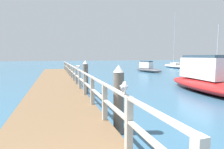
# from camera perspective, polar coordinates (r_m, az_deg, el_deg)

# --- Properties ---
(pier_deck) EXTENTS (2.53, 23.93, 0.41)m
(pier_deck) POSITION_cam_1_polar(r_m,az_deg,el_deg) (12.52, -17.54, -2.98)
(pier_deck) COLOR brown
(pier_deck) RESTS_ON ground_plane
(pier_railing) EXTENTS (0.12, 22.45, 0.96)m
(pier_railing) POSITION_cam_1_polar(r_m,az_deg,el_deg) (12.48, -12.22, 0.86)
(pier_railing) COLOR #B2ADA3
(pier_railing) RESTS_ON pier_deck
(dock_piling_near) EXTENTS (0.29, 0.29, 1.86)m
(dock_piling_near) POSITION_cam_1_polar(r_m,az_deg,el_deg) (4.79, 2.14, -7.87)
(dock_piling_near) COLOR #6B6056
(dock_piling_near) RESTS_ON ground_plane
(dock_piling_far) EXTENTS (0.29, 0.29, 1.86)m
(dock_piling_far) POSITION_cam_1_polar(r_m,az_deg,el_deg) (9.87, -8.45, -0.80)
(dock_piling_far) COLOR #6B6056
(dock_piling_far) RESTS_ON ground_plane
(seagull_foreground) EXTENTS (0.26, 0.45, 0.21)m
(seagull_foreground) POSITION_cam_1_polar(r_m,az_deg,el_deg) (3.33, 3.89, -3.96)
(seagull_foreground) COLOR white
(seagull_foreground) RESTS_ON pier_railing
(seagull_background) EXTENTS (0.30, 0.42, 0.21)m
(seagull_background) POSITION_cam_1_polar(r_m,az_deg,el_deg) (10.03, -10.86, 2.54)
(seagull_background) COLOR white
(seagull_background) RESTS_ON pier_railing
(boat_1) EXTENTS (3.40, 5.80, 5.69)m
(boat_1) POSITION_cam_1_polar(r_m,az_deg,el_deg) (23.90, 31.09, 0.84)
(boat_1) COLOR white
(boat_1) RESTS_ON ground_plane
(boat_2) EXTENTS (4.10, 7.60, 9.87)m
(boat_2) POSITION_cam_1_polar(r_m,az_deg,el_deg) (34.46, 19.37, 2.73)
(boat_2) COLOR white
(boat_2) RESTS_ON ground_plane
(boat_3) EXTENTS (3.15, 7.59, 2.14)m
(boat_3) POSITION_cam_1_polar(r_m,az_deg,el_deg) (11.71, 29.67, -1.58)
(boat_3) COLOR red
(boat_3) RESTS_ON ground_plane
(boat_4) EXTENTS (2.52, 4.62, 1.46)m
(boat_4) POSITION_cam_1_polar(r_m,az_deg,el_deg) (24.07, 11.34, 1.98)
(boat_4) COLOR #4C4C51
(boat_4) RESTS_ON ground_plane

